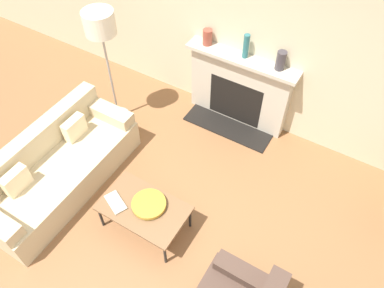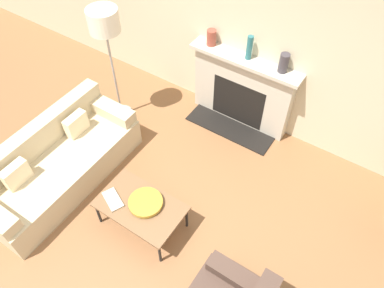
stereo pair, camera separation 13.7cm
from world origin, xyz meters
name	(u,v)px [view 1 (the left image)]	position (x,y,z in m)	size (l,w,h in m)	color
ground_plane	(149,263)	(0.00, 0.00, 0.00)	(18.00, 18.00, 0.00)	brown
wall_back	(266,34)	(0.00, 2.74, 1.45)	(18.00, 0.06, 2.90)	beige
fireplace	(239,90)	(-0.21, 2.60, 0.54)	(1.59, 0.59, 1.11)	beige
couch	(57,168)	(-1.62, 0.34, 0.30)	(0.86, 2.15, 0.78)	#CCB78E
coffee_table	(144,209)	(-0.30, 0.38, 0.38)	(0.99, 0.61, 0.41)	brown
bowl	(149,204)	(-0.26, 0.43, 0.45)	(0.39, 0.39, 0.06)	#BC8E2D
book	(116,202)	(-0.61, 0.27, 0.42)	(0.33, 0.26, 0.02)	#B2A893
floor_lamp	(101,32)	(-1.76, 1.69, 1.47)	(0.40, 0.40, 1.75)	gray
mantel_vase_left	(207,37)	(-0.76, 2.61, 1.22)	(0.13, 0.13, 0.22)	brown
mantel_vase_center_left	(246,46)	(-0.19, 2.61, 1.27)	(0.08, 0.08, 0.33)	#28666B
mantel_vase_center_right	(281,61)	(0.29, 2.61, 1.24)	(0.12, 0.12, 0.25)	#3D383D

